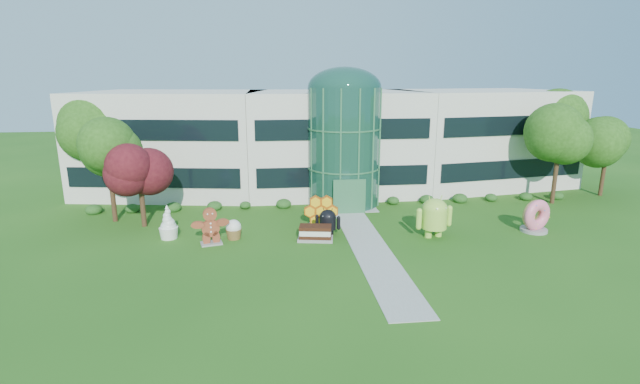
{
  "coord_description": "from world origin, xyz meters",
  "views": [
    {
      "loc": [
        -6.34,
        -26.1,
        10.79
      ],
      "look_at": [
        -2.69,
        6.0,
        2.6
      ],
      "focal_mm": 26.0,
      "sensor_mm": 36.0,
      "label": 1
    }
  ],
  "objects_px": {
    "android_black": "(328,220)",
    "gingerbread": "(210,226)",
    "donut": "(535,215)",
    "android_green": "(434,214)"
  },
  "relations": [
    {
      "from": "android_green",
      "to": "android_black",
      "type": "height_order",
      "value": "android_green"
    },
    {
      "from": "android_green",
      "to": "donut",
      "type": "height_order",
      "value": "android_green"
    },
    {
      "from": "android_green",
      "to": "gingerbread",
      "type": "xyz_separation_m",
      "value": [
        -14.98,
        0.28,
        -0.34
      ]
    },
    {
      "from": "donut",
      "to": "gingerbread",
      "type": "bearing_deg",
      "value": 161.99
    },
    {
      "from": "android_green",
      "to": "gingerbread",
      "type": "relative_size",
      "value": 1.17
    },
    {
      "from": "android_green",
      "to": "android_black",
      "type": "bearing_deg",
      "value": 159.18
    },
    {
      "from": "android_black",
      "to": "gingerbread",
      "type": "bearing_deg",
      "value": -152.74
    },
    {
      "from": "android_green",
      "to": "donut",
      "type": "xyz_separation_m",
      "value": [
        7.48,
        0.26,
        -0.4
      ]
    },
    {
      "from": "android_black",
      "to": "android_green",
      "type": "bearing_deg",
      "value": 10.17
    },
    {
      "from": "android_black",
      "to": "gingerbread",
      "type": "xyz_separation_m",
      "value": [
        -7.84,
        -0.98,
        0.2
      ]
    }
  ]
}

